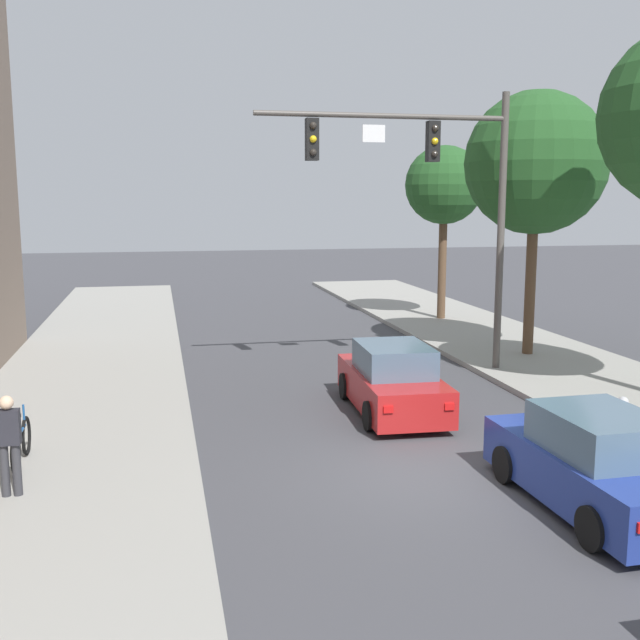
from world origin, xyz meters
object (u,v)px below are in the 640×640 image
at_px(fire_hydrant, 622,414).
at_px(car_lead_red, 392,382).
at_px(car_following_blue, 594,465).
at_px(street_tree_third, 444,186).
at_px(pedestrian_sidewalk_left_walker, 9,440).
at_px(traffic_signal_mast, 435,179).
at_px(street_tree_second, 536,164).
at_px(bicycle_leaning, 21,443).

bearing_deg(fire_hydrant, car_lead_red, 145.32).
xyz_separation_m(car_following_blue, street_tree_third, (4.38, 17.80, 4.61)).
relative_size(car_following_blue, pedestrian_sidewalk_left_walker, 2.60).
xyz_separation_m(traffic_signal_mast, car_lead_red, (-2.13, -3.21, -4.63)).
xyz_separation_m(car_following_blue, pedestrian_sidewalk_left_walker, (-8.96, 2.10, 0.34)).
bearing_deg(car_lead_red, pedestrian_sidewalk_left_walker, -153.45).
height_order(car_following_blue, fire_hydrant, car_following_blue).
height_order(car_following_blue, street_tree_second, street_tree_second).
height_order(bicycle_leaning, fire_hydrant, bicycle_leaning).
height_order(pedestrian_sidewalk_left_walker, fire_hydrant, pedestrian_sidewalk_left_walker).
bearing_deg(fire_hydrant, car_following_blue, -129.87).
bearing_deg(car_following_blue, car_lead_red, 103.84).
xyz_separation_m(bicycle_leaning, street_tree_third, (13.44, 14.20, 4.79)).
distance_m(bicycle_leaning, street_tree_third, 20.13).
distance_m(car_lead_red, car_following_blue, 6.04).
bearing_deg(street_tree_third, traffic_signal_mast, -112.92).
xyz_separation_m(bicycle_leaning, fire_hydrant, (11.63, -0.52, -0.03)).
bearing_deg(car_lead_red, bicycle_leaning, -163.46).
relative_size(traffic_signal_mast, fire_hydrant, 10.42).
height_order(bicycle_leaning, street_tree_second, street_tree_second).
relative_size(traffic_signal_mast, street_tree_third, 1.11).
xyz_separation_m(pedestrian_sidewalk_left_walker, street_tree_second, (13.39, 8.58, 4.81)).
bearing_deg(street_tree_second, car_following_blue, -112.53).
xyz_separation_m(car_lead_red, car_following_blue, (1.44, -5.86, 0.00)).
bearing_deg(fire_hydrant, bicycle_leaning, 177.45).
bearing_deg(traffic_signal_mast, street_tree_third, 67.08).
bearing_deg(street_tree_third, street_tree_second, -89.57).
bearing_deg(street_tree_third, fire_hydrant, -96.99).
relative_size(car_lead_red, fire_hydrant, 5.98).
bearing_deg(street_tree_second, street_tree_third, 90.43).
distance_m(traffic_signal_mast, street_tree_third, 9.48).
xyz_separation_m(traffic_signal_mast, street_tree_second, (3.74, 1.61, 0.51)).
height_order(street_tree_second, street_tree_third, street_tree_second).
distance_m(car_lead_red, bicycle_leaning, 7.95).
bearing_deg(car_lead_red, car_following_blue, -76.16).
bearing_deg(street_tree_second, pedestrian_sidewalk_left_walker, -147.35).
distance_m(car_lead_red, street_tree_second, 9.18).
distance_m(bicycle_leaning, fire_hydrant, 11.64).
relative_size(car_following_blue, bicycle_leaning, 2.41).
bearing_deg(car_lead_red, street_tree_third, 64.00).
relative_size(fire_hydrant, street_tree_second, 0.09).
bearing_deg(street_tree_third, car_following_blue, -103.82).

